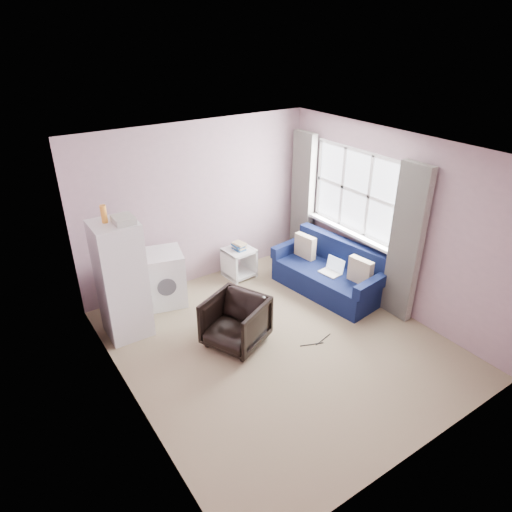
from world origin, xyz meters
The scene contains 8 objects.
room centered at (0.02, 0.01, 1.25)m, with size 3.84×4.24×2.54m.
armchair centered at (-0.46, 0.31, 0.36)m, with size 0.70×0.65×0.72m, color black.
fridge centered at (-1.52, 1.32, 0.81)m, with size 0.57×0.55×1.81m.
washing_machine centered at (-0.81, 1.74, 0.42)m, with size 0.69×0.69×0.81m.
side_table centered at (0.51, 1.78, 0.28)m, with size 0.47×0.47×0.60m.
sofa centered at (1.45, 0.64, 0.28)m, with size 1.01×1.83×0.78m.
window_dressing centered at (1.78, 0.70, 1.11)m, with size 0.17×2.62×2.18m.
floor_cables centered at (0.43, -0.27, 0.01)m, with size 0.49×0.13×0.01m.
Camera 1 is at (-2.89, -3.78, 3.71)m, focal length 32.00 mm.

